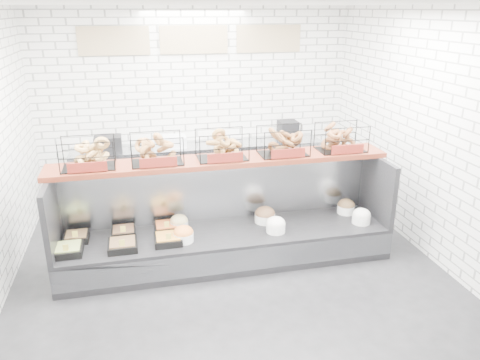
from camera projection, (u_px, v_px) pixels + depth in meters
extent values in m
plane|color=black|center=(232.00, 272.00, 5.58)|extent=(5.50, 5.50, 0.00)
cube|color=white|center=(196.00, 104.00, 7.58)|extent=(5.00, 0.02, 3.00)
cube|color=white|center=(435.00, 138.00, 5.59)|extent=(0.02, 5.50, 3.00)
cube|color=white|center=(230.00, 4.00, 4.55)|extent=(5.00, 5.50, 0.02)
cube|color=#C8B28A|center=(114.00, 41.00, 6.95)|extent=(1.05, 0.03, 0.42)
cube|color=#C8B28A|center=(194.00, 40.00, 7.20)|extent=(1.05, 0.03, 0.42)
cube|color=#C8B28A|center=(269.00, 39.00, 7.46)|extent=(1.05, 0.03, 0.42)
cube|color=black|center=(227.00, 245.00, 5.79)|extent=(4.00, 0.90, 0.40)
cube|color=#93969B|center=(234.00, 261.00, 5.38)|extent=(4.00, 0.03, 0.28)
cube|color=#93969B|center=(220.00, 188.00, 5.96)|extent=(4.00, 0.08, 0.80)
cube|color=black|center=(51.00, 216.00, 5.17)|extent=(0.06, 0.90, 0.80)
cube|color=black|center=(376.00, 187.00, 6.00)|extent=(0.06, 0.90, 0.80)
cube|color=black|center=(68.00, 250.00, 5.17)|extent=(0.32, 0.32, 0.08)
cube|color=#8C9C4F|center=(67.00, 247.00, 5.16)|extent=(0.27, 0.27, 0.04)
cube|color=gold|center=(66.00, 248.00, 5.04)|extent=(0.06, 0.01, 0.08)
cube|color=black|center=(77.00, 238.00, 5.46)|extent=(0.28, 0.28, 0.08)
cube|color=brown|center=(76.00, 235.00, 5.45)|extent=(0.23, 0.23, 0.04)
cube|color=gold|center=(75.00, 234.00, 5.34)|extent=(0.06, 0.01, 0.08)
cube|color=black|center=(123.00, 245.00, 5.28)|extent=(0.33, 0.33, 0.08)
cube|color=brown|center=(122.00, 243.00, 5.27)|extent=(0.28, 0.28, 0.04)
cube|color=gold|center=(122.00, 243.00, 5.14)|extent=(0.06, 0.01, 0.08)
cube|color=black|center=(124.00, 232.00, 5.59)|extent=(0.28, 0.28, 0.08)
cube|color=brown|center=(123.00, 230.00, 5.58)|extent=(0.24, 0.24, 0.04)
cube|color=gold|center=(123.00, 229.00, 5.47)|extent=(0.06, 0.01, 0.08)
cube|color=black|center=(168.00, 240.00, 5.41)|extent=(0.31, 0.31, 0.08)
cube|color=orange|center=(168.00, 237.00, 5.40)|extent=(0.27, 0.27, 0.04)
cube|color=gold|center=(168.00, 237.00, 5.28)|extent=(0.06, 0.01, 0.08)
cube|color=black|center=(167.00, 228.00, 5.71)|extent=(0.29, 0.29, 0.08)
cube|color=orange|center=(166.00, 225.00, 5.70)|extent=(0.25, 0.25, 0.04)
cube|color=gold|center=(167.00, 225.00, 5.58)|extent=(0.06, 0.01, 0.08)
cylinder|color=white|center=(184.00, 237.00, 5.44)|extent=(0.24, 0.24, 0.11)
ellipsoid|color=orange|center=(183.00, 232.00, 5.42)|extent=(0.23, 0.23, 0.16)
cylinder|color=white|center=(179.00, 225.00, 5.74)|extent=(0.22, 0.22, 0.11)
ellipsoid|color=#CBBA7D|center=(179.00, 221.00, 5.72)|extent=(0.22, 0.22, 0.15)
cylinder|color=white|center=(276.00, 228.00, 5.67)|extent=(0.23, 0.23, 0.11)
ellipsoid|color=silver|center=(276.00, 223.00, 5.65)|extent=(0.23, 0.23, 0.16)
cylinder|color=white|center=(265.00, 218.00, 5.94)|extent=(0.26, 0.26, 0.11)
ellipsoid|color=brown|center=(265.00, 213.00, 5.92)|extent=(0.26, 0.26, 0.18)
cylinder|color=white|center=(361.00, 219.00, 5.91)|extent=(0.23, 0.23, 0.11)
ellipsoid|color=silver|center=(362.00, 215.00, 5.89)|extent=(0.23, 0.23, 0.16)
cylinder|color=white|center=(346.00, 209.00, 6.20)|extent=(0.23, 0.23, 0.11)
ellipsoid|color=brown|center=(346.00, 205.00, 6.18)|extent=(0.22, 0.22, 0.16)
cube|color=#511C11|center=(222.00, 161.00, 5.63)|extent=(4.10, 0.50, 0.06)
cube|color=black|center=(88.00, 153.00, 5.24)|extent=(0.60, 0.38, 0.34)
cube|color=maroon|center=(87.00, 167.00, 5.09)|extent=(0.42, 0.02, 0.11)
cube|color=black|center=(157.00, 149.00, 5.40)|extent=(0.60, 0.38, 0.34)
cube|color=maroon|center=(158.00, 162.00, 5.25)|extent=(0.42, 0.02, 0.11)
cube|color=black|center=(222.00, 145.00, 5.56)|extent=(0.60, 0.38, 0.34)
cube|color=maroon|center=(225.00, 158.00, 5.41)|extent=(0.42, 0.02, 0.11)
cube|color=black|center=(283.00, 141.00, 5.73)|extent=(0.60, 0.38, 0.34)
cube|color=maroon|center=(288.00, 153.00, 5.58)|extent=(0.42, 0.02, 0.11)
cube|color=black|center=(341.00, 137.00, 5.89)|extent=(0.60, 0.38, 0.34)
cube|color=maroon|center=(348.00, 149.00, 5.74)|extent=(0.42, 0.02, 0.11)
cube|color=#93969B|center=(201.00, 171.00, 7.65)|extent=(4.00, 0.60, 0.90)
cube|color=black|center=(108.00, 144.00, 7.10)|extent=(0.40, 0.30, 0.24)
cube|color=silver|center=(175.00, 142.00, 7.33)|extent=(0.35, 0.28, 0.18)
cylinder|color=orange|center=(219.00, 136.00, 7.56)|extent=(0.09, 0.09, 0.22)
cube|color=black|center=(288.00, 130.00, 7.79)|extent=(0.30, 0.30, 0.30)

